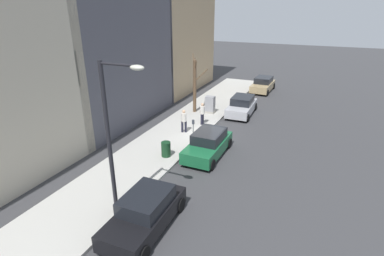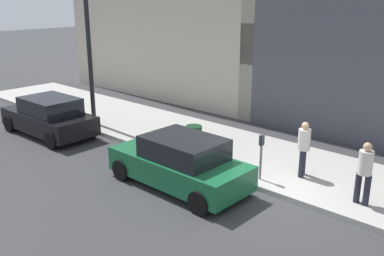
{
  "view_description": "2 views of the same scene",
  "coord_description": "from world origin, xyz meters",
  "views": [
    {
      "loc": [
        -6.99,
        17.61,
        8.46
      ],
      "look_at": [
        0.36,
        1.03,
        1.09
      ],
      "focal_mm": 28.0,
      "sensor_mm": 36.0,
      "label": 1
    },
    {
      "loc": [
        -9.36,
        -5.63,
        5.3
      ],
      "look_at": [
        0.77,
        3.58,
        1.02
      ],
      "focal_mm": 40.0,
      "sensor_mm": 36.0,
      "label": 2
    }
  ],
  "objects": [
    {
      "name": "parked_car_green",
      "position": [
        -1.24,
        2.21,
        0.74
      ],
      "size": [
        1.94,
        4.21,
        1.52
      ],
      "rotation": [
        0.0,
        0.0,
        -0.01
      ],
      "color": "#196038",
      "rests_on": "ground"
    },
    {
      "name": "utility_box",
      "position": [
        1.3,
        -4.83,
        0.85
      ],
      "size": [
        0.83,
        0.61,
        1.43
      ],
      "color": "#A8A399",
      "rests_on": "sidewalk"
    },
    {
      "name": "parked_car_silver",
      "position": [
        -1.12,
        -5.96,
        0.74
      ],
      "size": [
        2.03,
        4.25,
        1.52
      ],
      "rotation": [
        0.0,
        0.0,
        0.03
      ],
      "color": "#B7B7BC",
      "rests_on": "ground"
    },
    {
      "name": "office_tower_left",
      "position": [
        10.97,
        -11.52,
        7.96
      ],
      "size": [
        10.94,
        10.94,
        15.92
      ],
      "primitive_type": "cube",
      "color": "tan",
      "rests_on": "ground"
    },
    {
      "name": "trash_bin",
      "position": [
        0.9,
        3.62,
        0.6
      ],
      "size": [
        0.56,
        0.56,
        0.9
      ],
      "primitive_type": "cylinder",
      "color": "#14381E",
      "rests_on": "sidewalk"
    },
    {
      "name": "sidewalk",
      "position": [
        2.0,
        0.0,
        0.07
      ],
      "size": [
        4.0,
        36.0,
        0.15
      ],
      "primitive_type": "cube",
      "color": "#B2AFA8",
      "rests_on": "ground"
    },
    {
      "name": "parked_car_black",
      "position": [
        -1.24,
        9.3,
        0.74
      ],
      "size": [
        1.99,
        4.23,
        1.52
      ],
      "rotation": [
        0.0,
        0.0,
        0.02
      ],
      "color": "black",
      "rests_on": "ground"
    },
    {
      "name": "parked_car_tan",
      "position": [
        -1.23,
        -14.12,
        0.74
      ],
      "size": [
        2.05,
        4.26,
        1.52
      ],
      "rotation": [
        0.0,
        0.0,
        -0.04
      ],
      "color": "tan",
      "rests_on": "ground"
    },
    {
      "name": "parking_meter",
      "position": [
        0.45,
        0.62,
        0.98
      ],
      "size": [
        0.14,
        0.1,
        1.35
      ],
      "color": "slate",
      "rests_on": "sidewalk"
    },
    {
      "name": "bare_tree",
      "position": [
        2.6,
        -4.61,
        2.47
      ],
      "size": [
        1.6,
        1.78,
        4.76
      ],
      "color": "brown",
      "rests_on": "sidewalk"
    },
    {
      "name": "pedestrian_near_meter",
      "position": [
        0.92,
        -2.16,
        1.09
      ],
      "size": [
        0.36,
        0.4,
        1.66
      ],
      "rotation": [
        0.0,
        0.0,
        4.69
      ],
      "color": "#1E1E2D",
      "rests_on": "sidewalk"
    },
    {
      "name": "streetlamp",
      "position": [
        0.28,
        8.91,
        4.02
      ],
      "size": [
        1.97,
        0.32,
        6.5
      ],
      "color": "black",
      "rests_on": "sidewalk"
    },
    {
      "name": "ground_plane",
      "position": [
        0.0,
        0.0,
        0.0
      ],
      "size": [
        120.0,
        120.0,
        0.0
      ],
      "primitive_type": "plane",
      "color": "#38383A"
    },
    {
      "name": "pedestrian_midblock",
      "position": [
        1.5,
        -0.15,
        1.09
      ],
      "size": [
        0.39,
        0.36,
        1.66
      ],
      "rotation": [
        0.0,
        0.0,
        0.32
      ],
      "color": "#1E1E2D",
      "rests_on": "sidewalk"
    }
  ]
}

